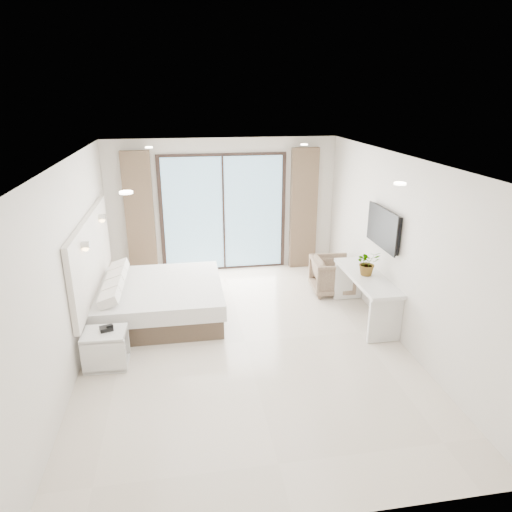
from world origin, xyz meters
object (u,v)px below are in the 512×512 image
Objects in this scene: bed at (158,300)px; armchair at (332,274)px; nightstand at (106,349)px; console_desk at (366,287)px.

armchair is at bearing 8.71° from bed.
nightstand is (-0.65, -1.36, -0.04)m from bed.
console_desk reaches higher than nightstand.
bed is at bearing 66.52° from nightstand.
armchair reaches higher than bed.
bed reaches higher than nightstand.
bed is 3.40m from console_desk.
nightstand is at bearing -115.39° from bed.
armchair is (3.14, 0.48, 0.07)m from bed.
bed is 1.51m from nightstand.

